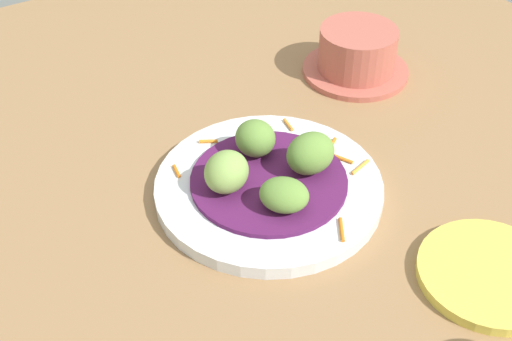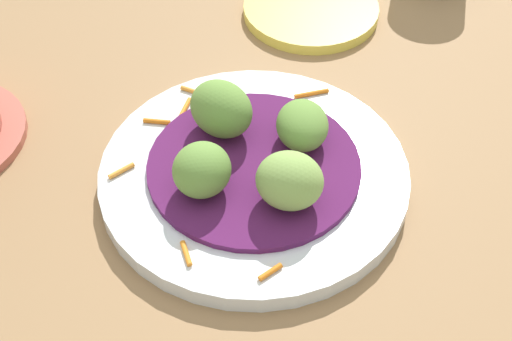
% 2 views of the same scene
% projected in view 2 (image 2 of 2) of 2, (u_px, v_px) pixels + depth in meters
% --- Properties ---
extents(table_surface, '(1.10, 1.10, 0.02)m').
position_uv_depth(table_surface, '(200.00, 203.00, 0.59)').
color(table_surface, '#936D47').
rests_on(table_surface, ground).
extents(main_plate, '(0.25, 0.25, 0.02)m').
position_uv_depth(main_plate, '(254.00, 175.00, 0.59)').
color(main_plate, silver).
rests_on(main_plate, table_surface).
extents(cabbage_bed, '(0.17, 0.17, 0.01)m').
position_uv_depth(cabbage_bed, '(254.00, 166.00, 0.58)').
color(cabbage_bed, '#51194C').
rests_on(cabbage_bed, main_plate).
extents(carrot_garnish, '(0.22, 0.20, 0.00)m').
position_uv_depth(carrot_garnish, '(208.00, 143.00, 0.60)').
color(carrot_garnish, orange).
rests_on(carrot_garnish, main_plate).
extents(guac_scoop_left, '(0.06, 0.07, 0.04)m').
position_uv_depth(guac_scoop_left, '(290.00, 181.00, 0.54)').
color(guac_scoop_left, '#84A851').
rests_on(guac_scoop_left, cabbage_bed).
extents(guac_scoop_center, '(0.07, 0.07, 0.03)m').
position_uv_depth(guac_scoop_center, '(302.00, 125.00, 0.58)').
color(guac_scoop_center, olive).
rests_on(guac_scoop_center, cabbage_bed).
extents(guac_scoop_right, '(0.05, 0.06, 0.05)m').
position_uv_depth(guac_scoop_right, '(221.00, 109.00, 0.59)').
color(guac_scoop_right, olive).
rests_on(guac_scoop_right, cabbage_bed).
extents(guac_scoop_back, '(0.06, 0.05, 0.04)m').
position_uv_depth(guac_scoop_back, '(202.00, 170.00, 0.55)').
color(guac_scoop_back, olive).
rests_on(guac_scoop_back, cabbage_bed).
extents(side_plate_small, '(0.14, 0.14, 0.01)m').
position_uv_depth(side_plate_small, '(311.00, 10.00, 0.75)').
color(side_plate_small, '#E0CC4C').
rests_on(side_plate_small, table_surface).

